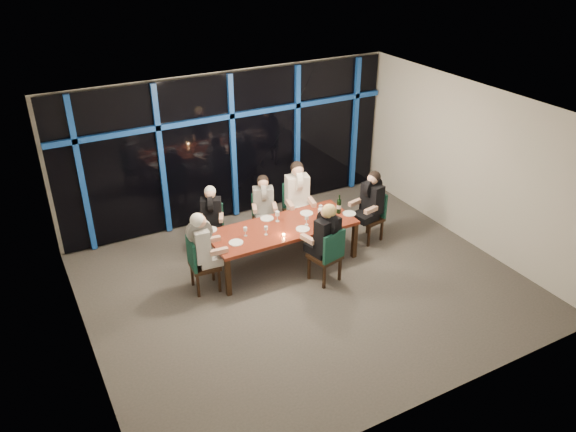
{
  "coord_description": "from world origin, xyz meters",
  "views": [
    {
      "loc": [
        -3.98,
        -6.78,
        5.52
      ],
      "look_at": [
        0.0,
        0.6,
        1.05
      ],
      "focal_mm": 35.0,
      "sensor_mm": 36.0,
      "label": 1
    }
  ],
  "objects_px": {
    "chair_far_mid": "(263,214)",
    "wine_bottle": "(339,206)",
    "chair_far_left": "(213,225)",
    "diner_near_mid": "(326,231)",
    "dining_table": "(283,230)",
    "chair_near_mid": "(329,254)",
    "diner_far_left": "(211,210)",
    "diner_far_right": "(298,189)",
    "chair_end_left": "(199,262)",
    "chair_end_right": "(372,213)",
    "chair_far_right": "(296,206)",
    "water_pitcher": "(321,214)",
    "diner_end_left": "(202,241)",
    "diner_far_mid": "(263,199)",
    "diner_end_right": "(371,196)"
  },
  "relations": [
    {
      "from": "chair_far_mid",
      "to": "wine_bottle",
      "type": "height_order",
      "value": "wine_bottle"
    },
    {
      "from": "chair_far_left",
      "to": "diner_near_mid",
      "type": "relative_size",
      "value": 0.91
    },
    {
      "from": "diner_near_mid",
      "to": "dining_table",
      "type": "bearing_deg",
      "value": -77.37
    },
    {
      "from": "chair_near_mid",
      "to": "diner_far_left",
      "type": "distance_m",
      "value": 2.33
    },
    {
      "from": "diner_far_right",
      "to": "chair_end_left",
      "type": "bearing_deg",
      "value": -147.48
    },
    {
      "from": "chair_end_left",
      "to": "chair_end_right",
      "type": "height_order",
      "value": "chair_end_left"
    },
    {
      "from": "chair_far_right",
      "to": "diner_far_right",
      "type": "height_order",
      "value": "diner_far_right"
    },
    {
      "from": "chair_end_right",
      "to": "water_pitcher",
      "type": "bearing_deg",
      "value": -98.64
    },
    {
      "from": "chair_near_mid",
      "to": "wine_bottle",
      "type": "distance_m",
      "value": 1.18
    },
    {
      "from": "diner_far_left",
      "to": "diner_end_left",
      "type": "distance_m",
      "value": 1.23
    },
    {
      "from": "dining_table",
      "to": "diner_far_mid",
      "type": "bearing_deg",
      "value": 85.18
    },
    {
      "from": "chair_far_mid",
      "to": "chair_near_mid",
      "type": "distance_m",
      "value": 1.9
    },
    {
      "from": "chair_near_mid",
      "to": "diner_end_right",
      "type": "bearing_deg",
      "value": -162.21
    },
    {
      "from": "chair_far_mid",
      "to": "chair_far_right",
      "type": "distance_m",
      "value": 0.66
    },
    {
      "from": "diner_far_right",
      "to": "water_pitcher",
      "type": "relative_size",
      "value": 4.94
    },
    {
      "from": "chair_end_right",
      "to": "wine_bottle",
      "type": "bearing_deg",
      "value": -100.94
    },
    {
      "from": "chair_far_left",
      "to": "chair_far_right",
      "type": "distance_m",
      "value": 1.67
    },
    {
      "from": "chair_near_mid",
      "to": "chair_end_left",
      "type": "bearing_deg",
      "value": -34.75
    },
    {
      "from": "chair_far_right",
      "to": "dining_table",
      "type": "bearing_deg",
      "value": -118.88
    },
    {
      "from": "diner_near_mid",
      "to": "diner_far_left",
      "type": "bearing_deg",
      "value": -66.49
    },
    {
      "from": "diner_far_left",
      "to": "diner_end_right",
      "type": "xyz_separation_m",
      "value": [
        2.78,
        -1.04,
        0.08
      ]
    },
    {
      "from": "diner_end_left",
      "to": "chair_near_mid",
      "type": "bearing_deg",
      "value": -108.41
    },
    {
      "from": "chair_near_mid",
      "to": "diner_far_right",
      "type": "bearing_deg",
      "value": -113.88
    },
    {
      "from": "dining_table",
      "to": "diner_far_left",
      "type": "height_order",
      "value": "diner_far_left"
    },
    {
      "from": "chair_near_mid",
      "to": "diner_end_right",
      "type": "xyz_separation_m",
      "value": [
        1.44,
        0.84,
        0.37
      ]
    },
    {
      "from": "chair_far_mid",
      "to": "chair_far_left",
      "type": "bearing_deg",
      "value": -164.8
    },
    {
      "from": "chair_far_right",
      "to": "diner_far_right",
      "type": "xyz_separation_m",
      "value": [
        -0.02,
        -0.09,
        0.41
      ]
    },
    {
      "from": "diner_far_mid",
      "to": "diner_end_left",
      "type": "height_order",
      "value": "diner_end_left"
    },
    {
      "from": "chair_far_right",
      "to": "diner_end_right",
      "type": "bearing_deg",
      "value": -27.33
    },
    {
      "from": "chair_far_mid",
      "to": "diner_far_right",
      "type": "height_order",
      "value": "diner_far_right"
    },
    {
      "from": "diner_near_mid",
      "to": "wine_bottle",
      "type": "relative_size",
      "value": 2.71
    },
    {
      "from": "wine_bottle",
      "to": "water_pitcher",
      "type": "distance_m",
      "value": 0.42
    },
    {
      "from": "chair_end_left",
      "to": "chair_near_mid",
      "type": "relative_size",
      "value": 0.97
    },
    {
      "from": "chair_end_right",
      "to": "diner_far_right",
      "type": "xyz_separation_m",
      "value": [
        -1.19,
        0.8,
        0.45
      ]
    },
    {
      "from": "chair_far_mid",
      "to": "diner_near_mid",
      "type": "distance_m",
      "value": 1.87
    },
    {
      "from": "diner_far_right",
      "to": "diner_end_left",
      "type": "distance_m",
      "value": 2.4
    },
    {
      "from": "chair_far_left",
      "to": "diner_far_right",
      "type": "height_order",
      "value": "diner_far_right"
    },
    {
      "from": "chair_end_right",
      "to": "chair_near_mid",
      "type": "relative_size",
      "value": 0.97
    },
    {
      "from": "diner_end_left",
      "to": "wine_bottle",
      "type": "height_order",
      "value": "diner_end_left"
    },
    {
      "from": "chair_far_mid",
      "to": "diner_far_mid",
      "type": "bearing_deg",
      "value": -90.0
    },
    {
      "from": "diner_end_left",
      "to": "wine_bottle",
      "type": "relative_size",
      "value": 2.64
    },
    {
      "from": "chair_near_mid",
      "to": "diner_far_right",
      "type": "xyz_separation_m",
      "value": [
        0.33,
        1.66,
        0.43
      ]
    },
    {
      "from": "chair_far_mid",
      "to": "diner_far_mid",
      "type": "relative_size",
      "value": 1.03
    },
    {
      "from": "chair_far_left",
      "to": "wine_bottle",
      "type": "height_order",
      "value": "wine_bottle"
    },
    {
      "from": "chair_end_left",
      "to": "dining_table",
      "type": "bearing_deg",
      "value": -82.59
    },
    {
      "from": "chair_far_mid",
      "to": "wine_bottle",
      "type": "relative_size",
      "value": 2.52
    },
    {
      "from": "wine_bottle",
      "to": "chair_end_left",
      "type": "bearing_deg",
      "value": -179.1
    },
    {
      "from": "chair_far_right",
      "to": "diner_end_left",
      "type": "height_order",
      "value": "diner_end_left"
    },
    {
      "from": "chair_far_left",
      "to": "diner_far_left",
      "type": "xyz_separation_m",
      "value": [
        -0.03,
        -0.07,
        0.35
      ]
    },
    {
      "from": "diner_far_left",
      "to": "diner_end_right",
      "type": "height_order",
      "value": "diner_end_right"
    }
  ]
}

